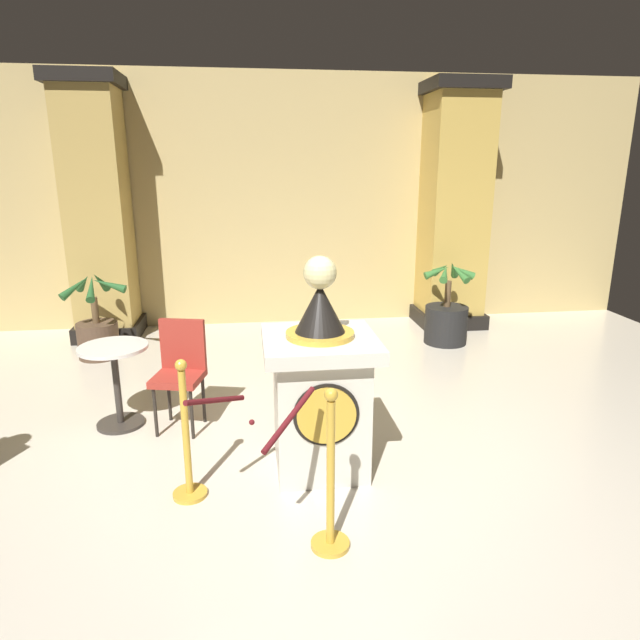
# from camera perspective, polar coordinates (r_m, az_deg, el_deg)

# --- Properties ---
(ground_plane) EXTENTS (10.43, 10.43, 0.00)m
(ground_plane) POSITION_cam_1_polar(r_m,az_deg,el_deg) (4.25, 0.28, -16.24)
(ground_plane) COLOR beige
(back_wall) EXTENTS (10.43, 0.16, 3.48)m
(back_wall) POSITION_cam_1_polar(r_m,az_deg,el_deg) (8.04, -4.05, 12.02)
(back_wall) COLOR tan
(back_wall) RESTS_ON ground_plane
(pedestal_clock) EXTENTS (0.83, 0.83, 1.64)m
(pedestal_clock) POSITION_cam_1_polar(r_m,az_deg,el_deg) (4.14, 0.01, -7.15)
(pedestal_clock) COLOR beige
(pedestal_clock) RESTS_ON ground_plane
(stanchion_near) EXTENTS (0.24, 0.24, 1.02)m
(stanchion_near) POSITION_cam_1_polar(r_m,az_deg,el_deg) (4.01, -13.56, -12.94)
(stanchion_near) COLOR gold
(stanchion_near) RESTS_ON ground_plane
(stanchion_far) EXTENTS (0.24, 0.24, 1.04)m
(stanchion_far) POSITION_cam_1_polar(r_m,az_deg,el_deg) (3.44, 1.09, -17.50)
(stanchion_far) COLOR gold
(stanchion_far) RESTS_ON ground_plane
(velvet_rope) EXTENTS (0.82, 0.81, 0.22)m
(velvet_rope) POSITION_cam_1_polar(r_m,az_deg,el_deg) (3.50, -7.11, -9.15)
(velvet_rope) COLOR #591419
(column_left) EXTENTS (0.87, 0.87, 3.34)m
(column_left) POSITION_cam_1_polar(r_m,az_deg,el_deg) (7.81, -21.90, 10.24)
(column_left) COLOR black
(column_left) RESTS_ON ground_plane
(column_right) EXTENTS (0.95, 0.95, 3.34)m
(column_right) POSITION_cam_1_polar(r_m,az_deg,el_deg) (8.10, 13.63, 11.07)
(column_right) COLOR black
(column_right) RESTS_ON ground_plane
(potted_palm_left) EXTENTS (0.74, 0.76, 1.07)m
(potted_palm_left) POSITION_cam_1_polar(r_m,az_deg,el_deg) (7.15, -22.00, -1.03)
(potted_palm_left) COLOR #4C3828
(potted_palm_left) RESTS_ON ground_plane
(potted_palm_right) EXTENTS (0.68, 0.63, 1.11)m
(potted_palm_right) POSITION_cam_1_polar(r_m,az_deg,el_deg) (7.35, 12.90, 0.18)
(potted_palm_right) COLOR black
(potted_palm_right) RESTS_ON ground_plane
(cafe_table) EXTENTS (0.59, 0.59, 0.75)m
(cafe_table) POSITION_cam_1_polar(r_m,az_deg,el_deg) (5.17, -20.33, -5.36)
(cafe_table) COLOR #332D28
(cafe_table) RESTS_ON ground_plane
(cafe_chair_red) EXTENTS (0.48, 0.48, 0.96)m
(cafe_chair_red) POSITION_cam_1_polar(r_m,az_deg,el_deg) (4.97, -14.21, -4.52)
(cafe_chair_red) COLOR black
(cafe_chair_red) RESTS_ON ground_plane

